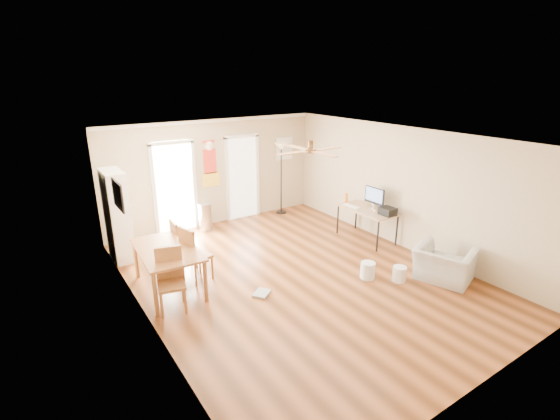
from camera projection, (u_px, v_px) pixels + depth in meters
floor at (298, 276)px, 7.61m from camera, size 7.00×7.00×0.00m
ceiling at (300, 138)px, 6.77m from camera, size 5.50×7.00×0.00m
wall_back at (215, 173)px, 9.94m from camera, size 5.50×0.04×2.60m
wall_front at (487, 297)px, 4.43m from camera, size 5.50×0.04×2.60m
wall_left at (143, 246)px, 5.74m from camera, size 0.04×7.00×2.60m
wall_right at (402, 188)px, 8.63m from camera, size 0.04×7.00×2.60m
crown_molding at (300, 140)px, 6.78m from camera, size 5.50×7.00×0.08m
kitchen_doorway at (175, 189)px, 9.46m from camera, size 0.90×0.10×2.10m
bathroom_doorway at (242, 178)px, 10.40m from camera, size 0.80×0.10×2.10m
wall_decal at (210, 163)px, 9.78m from camera, size 0.46×0.03×1.10m
ac_grille at (284, 148)px, 10.86m from camera, size 0.50×0.04×0.60m
framed_poster at (118, 195)px, 6.73m from camera, size 0.04×0.66×0.48m
ceiling_fan at (311, 151)px, 6.58m from camera, size 1.24×1.24×0.20m
bookshelf at (117, 216)px, 8.08m from camera, size 0.62×0.91×1.85m
dining_table at (169, 269)px, 7.04m from camera, size 1.03×1.62×0.78m
dining_chair_right_a at (184, 244)px, 7.83m from camera, size 0.42×0.42×0.97m
dining_chair_right_b at (197, 253)px, 7.33m from camera, size 0.53×0.53×1.05m
dining_chair_near at (171, 282)px, 6.37m from camera, size 0.51×0.51×1.02m
trash_can at (205, 217)px, 9.74m from camera, size 0.38×0.38×0.67m
torchiere_lamp at (281, 179)px, 10.75m from camera, size 0.43×0.43×1.91m
computer_desk at (366, 224)px, 9.20m from camera, size 0.67×1.35×0.72m
imac at (374, 199)px, 8.99m from camera, size 0.10×0.55×0.51m
keyboard at (351, 206)px, 9.27m from camera, size 0.15×0.43×0.02m
printer at (388, 211)px, 8.70m from camera, size 0.29×0.33×0.17m
orange_bottle at (346, 198)px, 9.51m from camera, size 0.10×0.10×0.23m
wastebasket_a at (368, 270)px, 7.50m from camera, size 0.31×0.31×0.31m
wastebasket_b at (399, 274)px, 7.39m from camera, size 0.32×0.32×0.29m
floor_cloth at (262, 293)px, 6.97m from camera, size 0.39×0.37×0.04m
armchair at (444, 264)px, 7.38m from camera, size 1.12×1.19×0.63m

